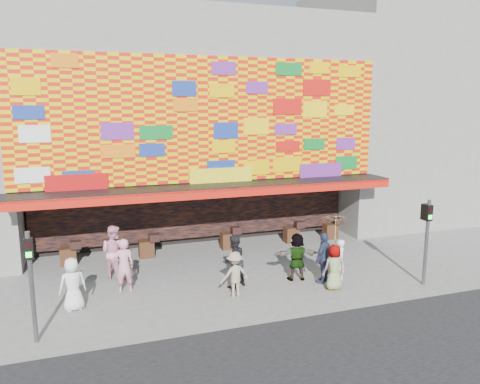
{
  "coord_description": "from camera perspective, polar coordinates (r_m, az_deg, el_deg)",
  "views": [
    {
      "loc": [
        -4.8,
        -13.99,
        6.13
      ],
      "look_at": [
        0.66,
        2.0,
        2.98
      ],
      "focal_mm": 35.0,
      "sensor_mm": 36.0,
      "label": 1
    }
  ],
  "objects": [
    {
      "name": "parasol",
      "position": [
        15.79,
        11.59,
        -4.32
      ],
      "size": [
        1.19,
        1.2,
        1.83
      ],
      "color": "beige",
      "rests_on": "ground"
    },
    {
      "name": "signal_left",
      "position": [
        13.27,
        -24.14,
        -9.18
      ],
      "size": [
        0.22,
        0.2,
        3.0
      ],
      "color": "#59595B",
      "rests_on": "ground"
    },
    {
      "name": "ped_a",
      "position": [
        15.2,
        -19.72,
        -10.54
      ],
      "size": [
        0.89,
        0.67,
        1.64
      ],
      "primitive_type": "imported",
      "rotation": [
        0.0,
        0.0,
        3.33
      ],
      "color": "white",
      "rests_on": "ground"
    },
    {
      "name": "ped_f",
      "position": [
        16.81,
        6.94,
        -7.82
      ],
      "size": [
        1.65,
        0.81,
        1.71
      ],
      "primitive_type": "imported",
      "rotation": [
        0.0,
        0.0,
        2.94
      ],
      "color": "gray",
      "rests_on": "ground"
    },
    {
      "name": "ped_g",
      "position": [
        16.18,
        11.41,
        -8.98
      ],
      "size": [
        0.76,
        0.5,
        1.55
      ],
      "primitive_type": "imported",
      "rotation": [
        0.0,
        0.0,
        3.14
      ],
      "color": "gray",
      "rests_on": "ground"
    },
    {
      "name": "ped_d",
      "position": [
        15.3,
        -0.65,
        -10.02
      ],
      "size": [
        1.03,
        0.67,
        1.51
      ],
      "primitive_type": "imported",
      "rotation": [
        0.0,
        0.0,
        3.26
      ],
      "color": "gray",
      "rests_on": "ground"
    },
    {
      "name": "ped_b",
      "position": [
        16.09,
        -13.96,
        -8.69
      ],
      "size": [
        0.68,
        0.45,
        1.83
      ],
      "primitive_type": "imported",
      "rotation": [
        0.0,
        0.0,
        3.17
      ],
      "color": "pink",
      "rests_on": "ground"
    },
    {
      "name": "neighbor_right",
      "position": [
        28.29,
        20.43,
        9.64
      ],
      "size": [
        11.0,
        8.0,
        12.0
      ],
      "primitive_type": "cube",
      "color": "gray",
      "rests_on": "ground"
    },
    {
      "name": "ped_e",
      "position": [
        16.68,
        10.21,
        -7.9
      ],
      "size": [
        1.12,
        0.93,
        1.8
      ],
      "primitive_type": "imported",
      "rotation": [
        0.0,
        0.0,
        3.7
      ],
      "color": "#2E3451",
      "rests_on": "ground"
    },
    {
      "name": "shop_building",
      "position": [
        22.7,
        -6.7,
        8.22
      ],
      "size": [
        15.2,
        9.4,
        10.0
      ],
      "color": "gray",
      "rests_on": "ground"
    },
    {
      "name": "ped_i",
      "position": [
        17.4,
        -15.16,
        -7.06
      ],
      "size": [
        1.19,
        1.19,
        1.95
      ],
      "primitive_type": "imported",
      "rotation": [
        0.0,
        0.0,
        2.38
      ],
      "color": "#F29DBA",
      "rests_on": "ground"
    },
    {
      "name": "signal_right",
      "position": [
        17.18,
        21.85,
        -4.61
      ],
      "size": [
        0.22,
        0.2,
        3.0
      ],
      "color": "#59595B",
      "rests_on": "ground"
    },
    {
      "name": "ground",
      "position": [
        16.01,
        0.08,
        -11.96
      ],
      "size": [
        90.0,
        90.0,
        0.0
      ],
      "primitive_type": "plane",
      "color": "slate",
      "rests_on": "ground"
    },
    {
      "name": "ped_c",
      "position": [
        16.05,
        -0.79,
        -8.43
      ],
      "size": [
        1.08,
        0.97,
        1.82
      ],
      "primitive_type": "imported",
      "rotation": [
        0.0,
        0.0,
        3.53
      ],
      "color": "black",
      "rests_on": "ground"
    },
    {
      "name": "ped_h",
      "position": [
        17.04,
        11.98,
        -8.1
      ],
      "size": [
        0.64,
        0.54,
        1.49
      ],
      "primitive_type": "imported",
      "rotation": [
        0.0,
        0.0,
        3.53
      ],
      "color": "white",
      "rests_on": "ground"
    }
  ]
}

